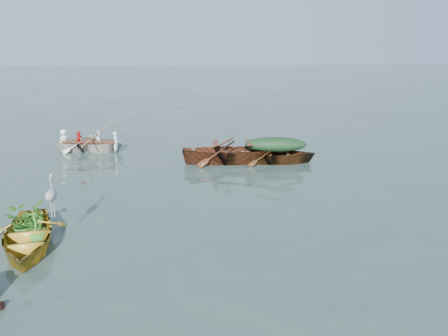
{
  "coord_description": "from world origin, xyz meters",
  "views": [
    {
      "loc": [
        -0.43,
        -8.51,
        4.16
      ],
      "look_at": [
        0.57,
        3.95,
        0.5
      ],
      "focal_mm": 35.0,
      "sensor_mm": 36.0,
      "label": 1
    }
  ],
  "objects_px": {
    "open_wooden_boat": "(232,163)",
    "rowed_boat": "(91,151)",
    "green_tarp_boat": "(275,163)",
    "heron": "(52,203)",
    "yellow_dinghy": "(29,248)"
  },
  "relations": [
    {
      "from": "yellow_dinghy",
      "to": "rowed_boat",
      "type": "bearing_deg",
      "value": 79.93
    },
    {
      "from": "green_tarp_boat",
      "to": "open_wooden_boat",
      "type": "relative_size",
      "value": 0.81
    },
    {
      "from": "yellow_dinghy",
      "to": "open_wooden_boat",
      "type": "relative_size",
      "value": 0.69
    },
    {
      "from": "open_wooden_boat",
      "to": "heron",
      "type": "height_order",
      "value": "heron"
    },
    {
      "from": "yellow_dinghy",
      "to": "rowed_boat",
      "type": "xyz_separation_m",
      "value": [
        -0.46,
        8.33,
        0.0
      ]
    },
    {
      "from": "green_tarp_boat",
      "to": "open_wooden_boat",
      "type": "height_order",
      "value": "open_wooden_boat"
    },
    {
      "from": "open_wooden_boat",
      "to": "rowed_boat",
      "type": "relative_size",
      "value": 1.32
    },
    {
      "from": "green_tarp_boat",
      "to": "heron",
      "type": "bearing_deg",
      "value": 140.45
    },
    {
      "from": "open_wooden_boat",
      "to": "rowed_boat",
      "type": "height_order",
      "value": "open_wooden_boat"
    },
    {
      "from": "green_tarp_boat",
      "to": "rowed_boat",
      "type": "xyz_separation_m",
      "value": [
        -6.87,
        2.21,
        0.0
      ]
    },
    {
      "from": "heron",
      "to": "yellow_dinghy",
      "type": "bearing_deg",
      "value": -174.81
    },
    {
      "from": "green_tarp_boat",
      "to": "rowed_boat",
      "type": "relative_size",
      "value": 1.07
    },
    {
      "from": "yellow_dinghy",
      "to": "rowed_boat",
      "type": "relative_size",
      "value": 0.91
    },
    {
      "from": "green_tarp_boat",
      "to": "heron",
      "type": "height_order",
      "value": "heron"
    },
    {
      "from": "open_wooden_boat",
      "to": "rowed_boat",
      "type": "bearing_deg",
      "value": 71.77
    }
  ]
}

